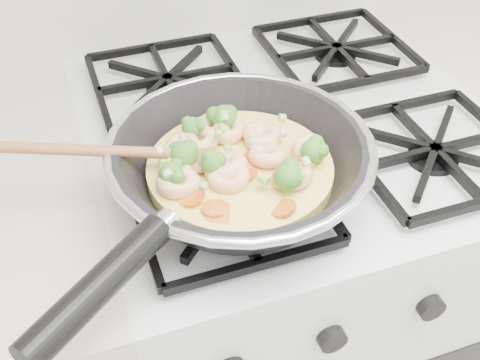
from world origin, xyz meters
name	(u,v)px	position (x,y,z in m)	size (l,w,h in m)	color
stove	(278,302)	(0.00, 1.70, 0.46)	(0.60, 0.60, 0.92)	silver
skillet	(236,163)	(-0.13, 1.57, 0.96)	(0.45, 0.39, 0.09)	black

